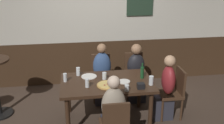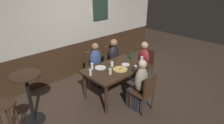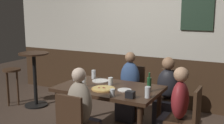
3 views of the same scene
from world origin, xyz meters
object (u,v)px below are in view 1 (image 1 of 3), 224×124
(dining_table, at_px, (107,86))
(tumbler_water, at_px, (65,78))
(condiment_caddy, at_px, (141,86))
(beer_glass_half, at_px, (87,84))
(beer_bottle_green, at_px, (142,72))
(pint_glass_stout, at_px, (151,81))
(plate_white_small, at_px, (124,82))
(beer_glass_tall, at_px, (127,88))
(tumbler_short, at_px, (78,72))
(chair_right_far, at_px, (134,72))
(plate_white_large, at_px, (89,76))
(chair_head_east, at_px, (174,90))
(person_head_east, at_px, (165,92))
(pizza, at_px, (107,85))
(person_right_far, at_px, (136,77))
(person_mid_near, at_px, (113,119))
(pint_glass_amber, at_px, (104,76))
(chair_mid_far, at_px, (101,74))
(person_mid_far, at_px, (102,78))

(dining_table, bearing_deg, tumbler_water, 171.62)
(condiment_caddy, bearing_deg, beer_glass_half, 168.43)
(beer_bottle_green, bearing_deg, pint_glass_stout, -73.56)
(plate_white_small, bearing_deg, dining_table, 169.30)
(beer_glass_tall, xyz_separation_m, tumbler_short, (-0.71, 0.70, 0.02))
(dining_table, relative_size, beer_bottle_green, 5.59)
(chair_right_far, xyz_separation_m, plate_white_large, (-0.93, -0.64, 0.25))
(dining_table, bearing_deg, chair_head_east, 0.00)
(pint_glass_stout, bearing_deg, person_head_east, 33.83)
(person_head_east, bearing_deg, beer_glass_tall, -153.04)
(pizza, height_order, beer_glass_tall, beer_glass_tall)
(beer_glass_half, relative_size, plate_white_small, 0.71)
(beer_glass_tall, distance_m, beer_bottle_green, 0.56)
(person_right_far, bearing_deg, beer_glass_half, -138.61)
(beer_glass_tall, xyz_separation_m, plate_white_small, (0.02, 0.33, -0.04))
(person_mid_near, bearing_deg, chair_right_far, 67.47)
(chair_right_far, relative_size, pint_glass_amber, 7.56)
(person_mid_near, bearing_deg, person_head_east, 35.44)
(chair_mid_far, distance_m, person_mid_near, 1.59)
(beer_glass_half, bearing_deg, plate_white_large, 82.56)
(beer_glass_half, bearing_deg, pizza, 1.64)
(pint_glass_amber, distance_m, tumbler_water, 0.64)
(chair_head_east, relative_size, pizza, 2.60)
(person_right_far, bearing_deg, plate_white_small, -116.55)
(dining_table, relative_size, chair_right_far, 1.70)
(pint_glass_amber, relative_size, tumbler_water, 0.83)
(pizza, bearing_deg, beer_glass_tall, -40.86)
(chair_right_far, height_order, beer_bottle_green, beer_bottle_green)
(beer_glass_tall, relative_size, beer_bottle_green, 0.38)
(person_mid_far, relative_size, plate_white_large, 4.42)
(person_mid_near, xyz_separation_m, pint_glass_stout, (0.68, 0.50, 0.31))
(chair_right_far, relative_size, person_head_east, 0.77)
(chair_mid_far, distance_m, pint_glass_amber, 0.82)
(pint_glass_amber, height_order, pint_glass_stout, pint_glass_stout)
(pizza, height_order, pint_glass_stout, pint_glass_stout)
(dining_table, bearing_deg, condiment_caddy, -33.73)
(chair_mid_far, bearing_deg, person_right_far, -13.92)
(chair_mid_far, xyz_separation_m, beer_glass_tall, (0.26, -1.25, 0.29))
(tumbler_short, distance_m, beer_glass_half, 0.49)
(pint_glass_amber, bearing_deg, person_right_far, 41.43)
(person_mid_near, distance_m, condiment_caddy, 0.69)
(tumbler_water, height_order, plate_white_small, tumbler_water)
(pint_glass_amber, xyz_separation_m, plate_white_small, (0.30, -0.16, -0.04))
(chair_mid_far, xyz_separation_m, person_mid_far, (-0.00, -0.16, -0.01))
(person_head_east, bearing_deg, beer_bottle_green, 171.99)
(tumbler_water, bearing_deg, pint_glass_amber, 0.63)
(beer_glass_tall, distance_m, tumbler_short, 1.00)
(person_mid_far, bearing_deg, pint_glass_amber, -92.63)
(chair_right_far, distance_m, plate_white_small, 1.03)
(person_right_far, xyz_separation_m, condiment_caddy, (-0.17, -1.04, 0.31))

